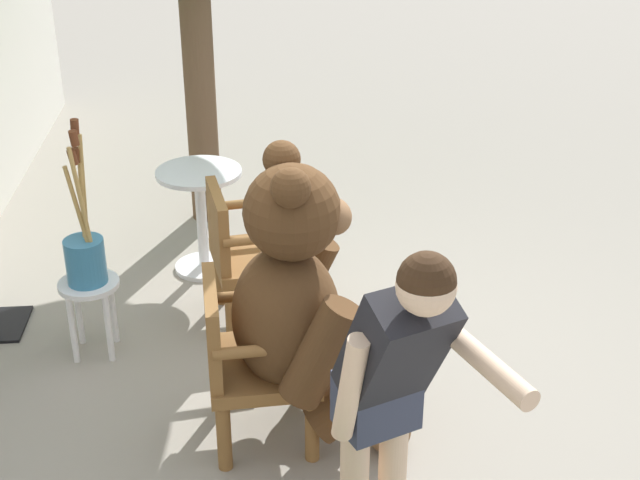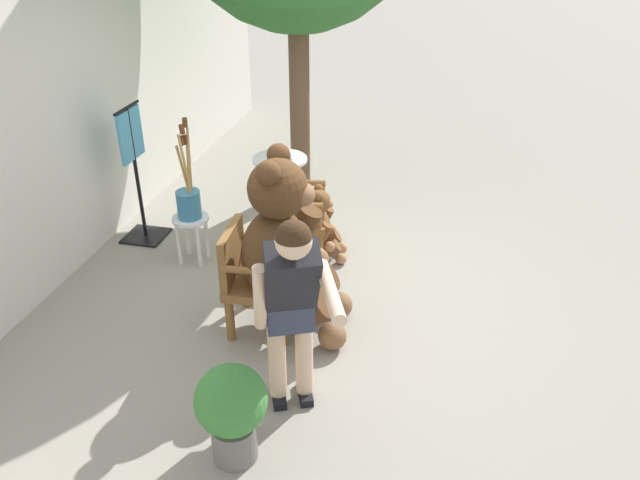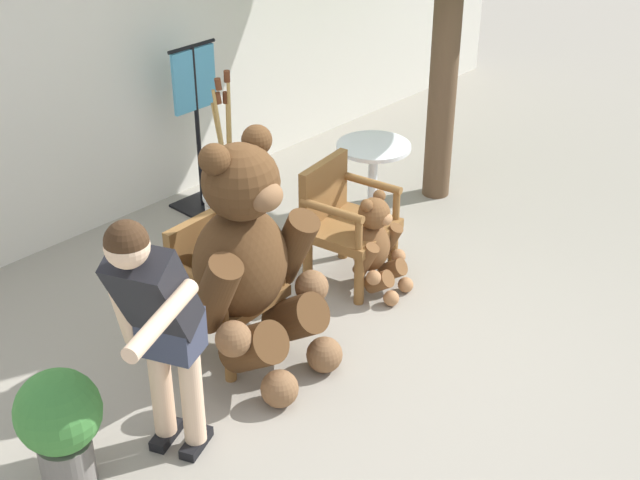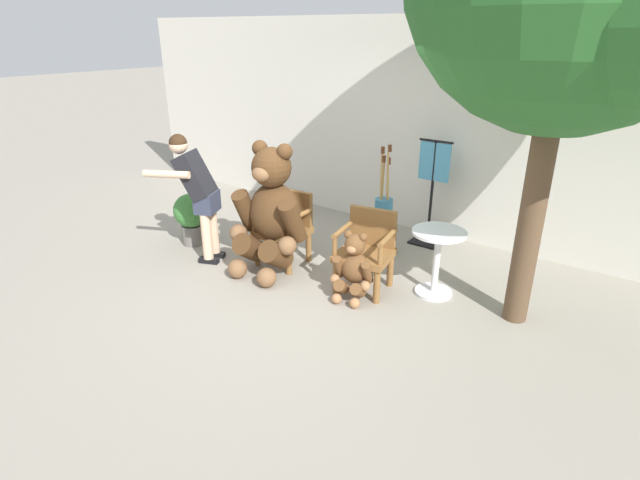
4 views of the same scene
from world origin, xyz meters
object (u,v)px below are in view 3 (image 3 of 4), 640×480
(teddy_bear_small, at_px, (376,245))
(potted_plant, at_px, (60,422))
(wooden_chair_left, at_px, (221,283))
(teddy_bear_large, at_px, (250,260))
(person_visitor, at_px, (157,317))
(round_side_table, at_px, (373,178))
(clothing_display_stand, at_px, (197,125))
(white_stool, at_px, (226,207))
(brush_bucket, at_px, (225,171))
(wooden_chair_right, at_px, (344,220))

(teddy_bear_small, height_order, potted_plant, teddy_bear_small)
(wooden_chair_left, relative_size, teddy_bear_large, 0.57)
(person_visitor, relative_size, potted_plant, 2.25)
(teddy_bear_large, distance_m, round_side_table, 1.89)
(person_visitor, xyz_separation_m, clothing_display_stand, (2.01, 2.11, -0.19))
(white_stool, bearing_deg, teddy_bear_large, -125.27)
(teddy_bear_large, distance_m, brush_bucket, 1.41)
(brush_bucket, relative_size, clothing_display_stand, 0.68)
(person_visitor, distance_m, clothing_display_stand, 2.92)
(white_stool, relative_size, clothing_display_stand, 0.34)
(potted_plant, distance_m, clothing_display_stand, 3.12)
(teddy_bear_large, distance_m, white_stool, 1.46)
(wooden_chair_right, height_order, teddy_bear_large, teddy_bear_large)
(wooden_chair_right, relative_size, potted_plant, 1.26)
(white_stool, bearing_deg, brush_bucket, -65.89)
(teddy_bear_small, xyz_separation_m, round_side_table, (0.65, 0.58, 0.09))
(wooden_chair_right, bearing_deg, teddy_bear_large, -166.79)
(teddy_bear_large, relative_size, white_stool, 3.26)
(brush_bucket, height_order, potted_plant, brush_bucket)
(wooden_chair_left, height_order, round_side_table, wooden_chair_left)
(potted_plant, bearing_deg, teddy_bear_large, 1.56)
(wooden_chair_left, distance_m, brush_bucket, 1.23)
(teddy_bear_large, xyz_separation_m, person_visitor, (-0.88, -0.29, 0.18))
(wooden_chair_left, relative_size, teddy_bear_small, 1.17)
(round_side_table, relative_size, potted_plant, 1.06)
(person_visitor, bearing_deg, white_stool, 40.38)
(person_visitor, xyz_separation_m, round_side_table, (2.66, 0.85, -0.46))
(person_visitor, xyz_separation_m, white_stool, (1.69, 1.44, -0.56))
(teddy_bear_small, distance_m, clothing_display_stand, 1.88)
(wooden_chair_left, distance_m, person_visitor, 1.12)
(wooden_chair_left, distance_m, round_side_table, 1.82)
(clothing_display_stand, bearing_deg, wooden_chair_left, -126.27)
(potted_plant, bearing_deg, clothing_display_stand, 36.81)
(wooden_chair_right, distance_m, white_stool, 0.95)
(wooden_chair_left, relative_size, white_stool, 1.87)
(teddy_bear_large, height_order, potted_plant, teddy_bear_large)
(wooden_chair_right, height_order, teddy_bear_small, wooden_chair_right)
(teddy_bear_large, xyz_separation_m, round_side_table, (1.78, 0.57, -0.29))
(brush_bucket, xyz_separation_m, clothing_display_stand, (0.32, 0.67, 0.07))
(white_stool, bearing_deg, round_side_table, -31.14)
(wooden_chair_right, distance_m, teddy_bear_large, 1.18)
(teddy_bear_large, relative_size, brush_bucket, 1.61)
(teddy_bear_large, height_order, teddy_bear_small, teddy_bear_large)
(teddy_bear_large, relative_size, round_side_table, 2.08)
(teddy_bear_large, relative_size, person_visitor, 0.98)
(white_stool, height_order, clothing_display_stand, clothing_display_stand)
(white_stool, bearing_deg, teddy_bear_small, -74.93)
(teddy_bear_large, bearing_deg, brush_bucket, 54.61)
(wooden_chair_left, distance_m, teddy_bear_large, 0.38)
(teddy_bear_large, xyz_separation_m, clothing_display_stand, (1.14, 1.82, -0.01))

